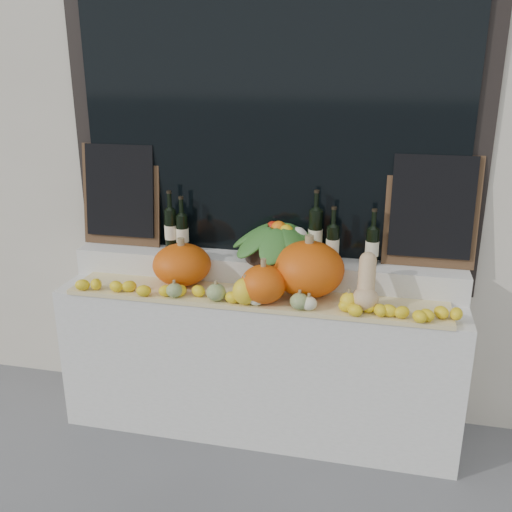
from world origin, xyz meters
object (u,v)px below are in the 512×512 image
at_px(pumpkin_right, 308,269).
at_px(butternut_squash, 366,286).
at_px(produce_bowl, 279,240).
at_px(wine_bottle_tall, 315,234).
at_px(pumpkin_left, 182,264).

relative_size(pumpkin_right, butternut_squash, 1.36).
distance_m(butternut_squash, produce_bowl, 0.60).
xyz_separation_m(butternut_squash, produce_bowl, (-0.52, 0.29, 0.12)).
xyz_separation_m(pumpkin_right, wine_bottle_tall, (0.00, 0.23, 0.13)).
height_order(pumpkin_left, produce_bowl, produce_bowl).
relative_size(butternut_squash, wine_bottle_tall, 0.71).
bearing_deg(pumpkin_right, pumpkin_left, 179.55).
bearing_deg(produce_bowl, pumpkin_left, -161.74).
relative_size(pumpkin_right, wine_bottle_tall, 0.97).
bearing_deg(butternut_squash, pumpkin_right, 161.25).
bearing_deg(butternut_squash, produce_bowl, 150.85).
bearing_deg(pumpkin_left, butternut_squash, -6.17).
bearing_deg(butternut_squash, wine_bottle_tall, 132.76).
xyz_separation_m(pumpkin_right, butternut_squash, (0.32, -0.11, -0.03)).
bearing_deg(butternut_squash, pumpkin_left, 173.83).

